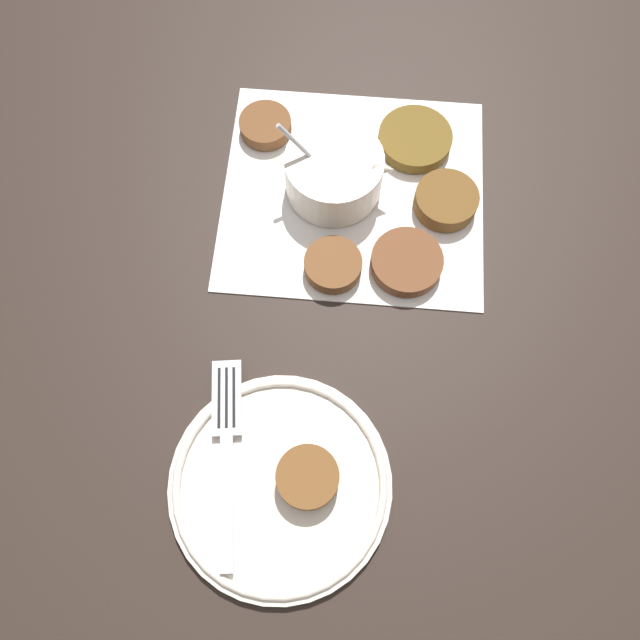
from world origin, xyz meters
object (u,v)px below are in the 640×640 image
sauce_bowl (336,175)px  serving_plate (280,484)px  fritter_on_plate (308,477)px  fork (227,437)px

sauce_bowl → serving_plate: 0.33m
serving_plate → fritter_on_plate: size_ratio=3.62×
fritter_on_plate → serving_plate: bearing=-163.4°
sauce_bowl → fork: sauce_bowl is taller
fork → sauce_bowl: bearing=76.7°
serving_plate → fork: fork is taller
fork → serving_plate: bearing=-32.4°
fritter_on_plate → fork: bearing=161.1°
sauce_bowl → fritter_on_plate: sauce_bowl is taller
sauce_bowl → serving_plate: bearing=-92.4°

